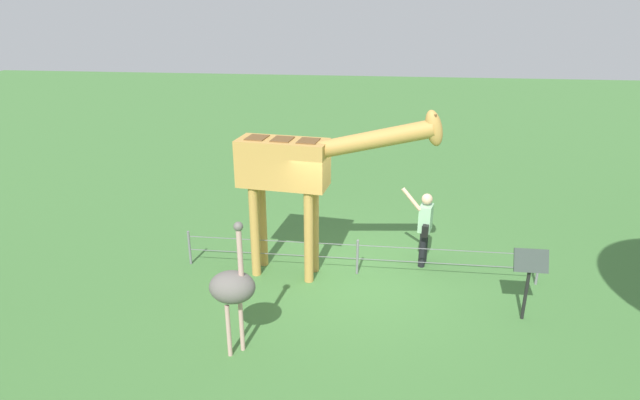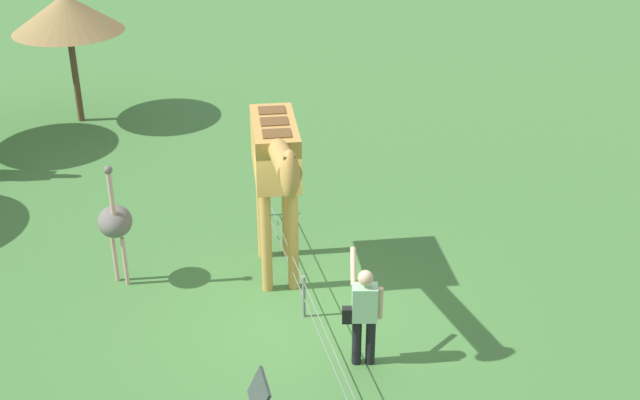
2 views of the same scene
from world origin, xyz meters
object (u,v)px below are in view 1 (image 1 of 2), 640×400
visitor (425,225)px  info_sign (530,270)px  ostrich (233,287)px  giraffe (299,170)px

visitor → info_sign: bearing=-48.2°
ostrich → info_sign: ostrich is taller
visitor → info_sign: visitor is taller
ostrich → info_sign: size_ratio=1.70×
giraffe → info_sign: bearing=-14.9°
giraffe → info_sign: giraffe is taller
giraffe → info_sign: 4.41m
giraffe → info_sign: size_ratio=2.90×
ostrich → visitor: bearing=47.3°
info_sign → giraffe: bearing=165.1°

